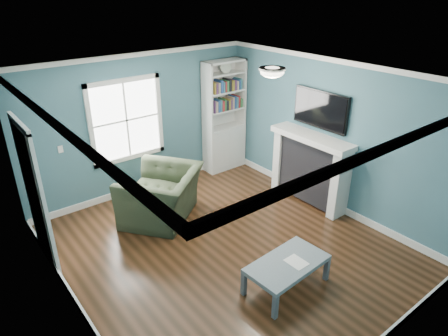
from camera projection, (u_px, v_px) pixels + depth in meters
floor at (226, 247)px, 6.12m from camera, size 5.00×5.00×0.00m
room_walls at (226, 152)px, 5.45m from camera, size 5.00×5.00×5.00m
trim at (226, 175)px, 5.59m from camera, size 4.50×5.00×2.60m
window at (126, 120)px, 7.10m from camera, size 1.40×0.06×1.50m
bookshelf at (224, 127)px, 8.35m from camera, size 0.90×0.35×2.31m
fireplace at (310, 169)px, 7.16m from camera, size 0.44×1.58×1.30m
tv at (321, 109)px, 6.76m from camera, size 0.06×1.10×0.65m
door at (34, 195)px, 5.42m from camera, size 0.12×0.98×2.17m
ceiling_fixture at (272, 71)px, 5.61m from camera, size 0.38×0.38×0.15m
light_switch at (61, 149)px, 6.54m from camera, size 0.08×0.01×0.12m
recliner at (161, 187)px, 6.67m from camera, size 1.55×1.47×1.14m
coffee_table at (287, 265)px, 5.19m from camera, size 1.13×0.66×0.40m
paper_sheet at (296, 262)px, 5.17m from camera, size 0.22×0.28×0.00m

